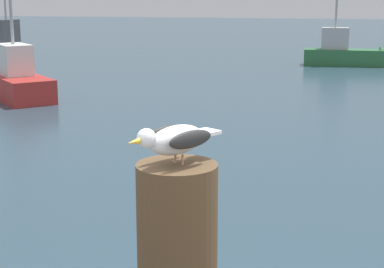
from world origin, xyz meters
name	(u,v)px	position (x,y,z in m)	size (l,w,h in m)	color
seagull	(175,139)	(-0.41, -0.43, 2.15)	(0.26, 0.35, 0.14)	tan
boat_green	(351,54)	(0.94, 21.02, 0.43)	(3.43, 0.92, 3.38)	#2D6B3D
boat_red	(7,78)	(-8.01, 12.60, 0.41)	(3.73, 3.78, 3.82)	#B72D28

